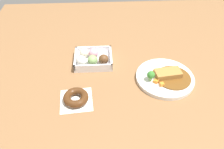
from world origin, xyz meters
TOP-DOWN VIEW (x-y plane):
  - ground_plane at (0.00, 0.00)m, footprint 1.60×1.60m
  - curry_plate at (0.15, -0.03)m, footprint 0.26×0.26m
  - donut_box at (-0.17, 0.11)m, footprint 0.18×0.15m
  - chocolate_ring_donut at (-0.24, -0.13)m, footprint 0.14×0.14m

SIDE VIEW (x-z plane):
  - ground_plane at x=0.00m, z-range 0.00..0.00m
  - curry_plate at x=0.15m, z-range -0.02..0.05m
  - chocolate_ring_donut at x=-0.24m, z-range 0.00..0.03m
  - donut_box at x=-0.17m, z-range 0.00..0.06m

